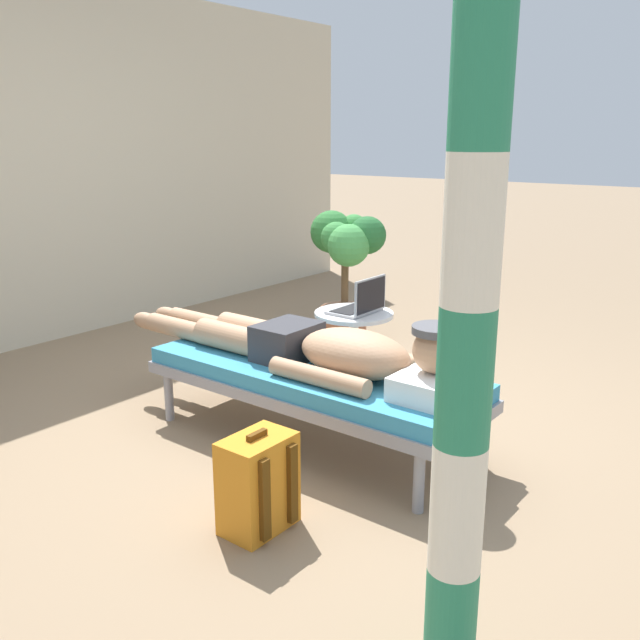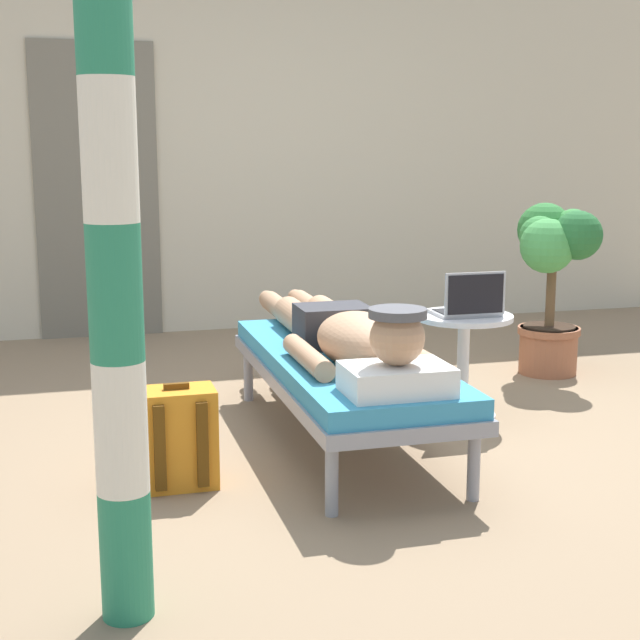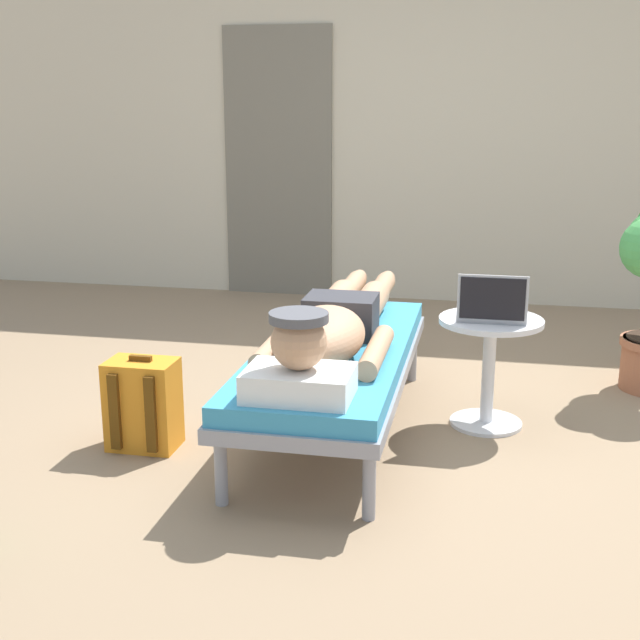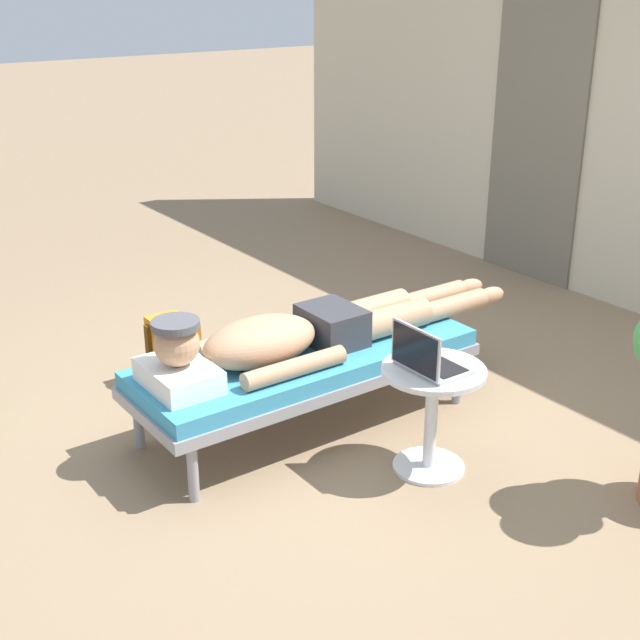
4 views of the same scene
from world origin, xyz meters
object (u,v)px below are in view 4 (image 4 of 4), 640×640
side_table (432,401)px  laptop (426,359)px  lounge_chair (306,363)px  backpack (175,354)px  person_reclining (300,333)px

side_table → laptop: bearing=-90.0°
lounge_chair → backpack: 0.88m
lounge_chair → laptop: bearing=14.1°
person_reclining → side_table: person_reclining is taller
laptop → backpack: 1.62m
person_reclining → laptop: laptop is taller
lounge_chair → laptop: laptop is taller
person_reclining → backpack: size_ratio=5.12×
lounge_chair → person_reclining: size_ratio=0.83×
laptop → lounge_chair: bearing=-165.9°
laptop → person_reclining: bearing=-163.2°
laptop → backpack: size_ratio=0.73×
laptop → backpack: (-1.48, -0.52, -0.39)m
person_reclining → backpack: bearing=-158.6°
person_reclining → side_table: 0.76m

